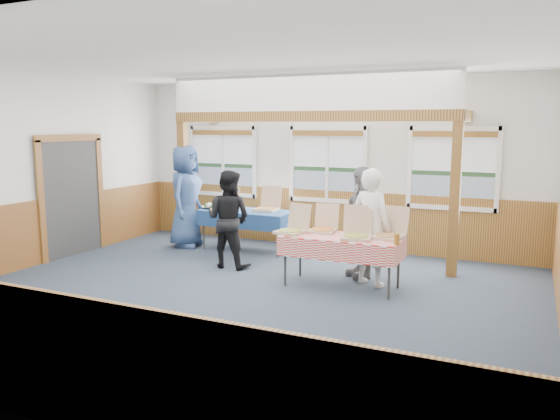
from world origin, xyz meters
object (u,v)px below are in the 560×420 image
object	(u,v)px
woman_white	(371,227)
person_grey	(362,222)
table_right	(342,240)
table_left	(247,214)
woman_black	(228,219)
man_blue	(186,196)

from	to	relation	value
woman_white	person_grey	xyz separation A→B (m)	(-0.25, 0.35, -0.00)
table_right	table_left	bearing A→B (deg)	151.34
table_left	woman_white	size ratio (longest dim) A/B	1.09
table_right	woman_white	world-z (taller)	woman_white
table_right	woman_black	world-z (taller)	woman_black
person_grey	table_left	bearing A→B (deg)	-154.76
woman_white	man_blue	xyz separation A→B (m)	(-3.96, 1.04, 0.12)
woman_black	person_grey	size ratio (longest dim) A/B	0.93
man_blue	woman_black	bearing A→B (deg)	-133.47
table_right	woman_white	size ratio (longest dim) A/B	1.02
woman_black	woman_white	bearing A→B (deg)	179.75
woman_white	person_grey	bearing A→B (deg)	-35.52
woman_white	woman_black	world-z (taller)	woman_white
woman_black	man_blue	size ratio (longest dim) A/B	0.82
woman_black	person_grey	bearing A→B (deg)	-171.08
woman_white	woman_black	size ratio (longest dim) A/B	1.07
table_left	woman_white	world-z (taller)	woman_white
man_blue	woman_white	bearing A→B (deg)	-114.69
table_left	table_right	xyz separation A→B (m)	(2.38, -1.53, -0.00)
table_left	woman_white	bearing A→B (deg)	-45.53
table_right	man_blue	world-z (taller)	man_blue
woman_white	woman_black	distance (m)	2.42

